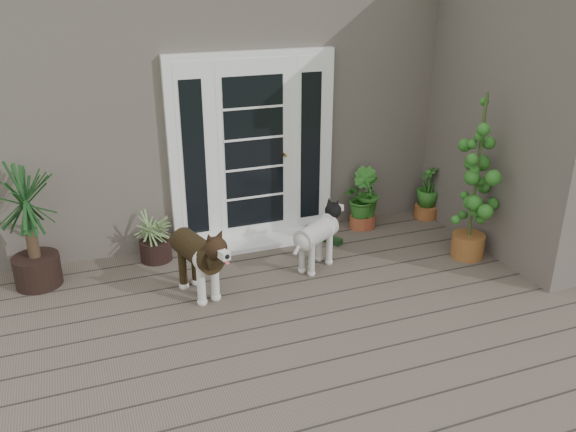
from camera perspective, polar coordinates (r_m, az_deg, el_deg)
name	(u,v)px	position (r m, az deg, el deg)	size (l,w,h in m)	color
deck	(352,336)	(5.37, 6.19, -11.42)	(6.20, 4.60, 0.12)	#6B5B4C
house_main	(222,85)	(8.58, -6.33, 12.39)	(7.40, 4.00, 3.10)	#665E54
house_wing	(549,117)	(7.25, 23.86, 8.73)	(1.60, 2.40, 3.10)	#665E54
door_unit	(253,149)	(6.69, -3.38, 6.44)	(1.90, 0.14, 2.15)	white
door_step	(260,241)	(6.88, -2.69, -2.43)	(1.60, 0.40, 0.05)	white
brindle_dog	(198,263)	(5.74, -8.68, -4.45)	(0.36, 0.83, 0.69)	#302411
white_dog	(316,242)	(6.20, 2.74, -2.55)	(0.31, 0.72, 0.60)	white
spider_plant	(154,234)	(6.53, -12.75, -1.71)	(0.57, 0.57, 0.61)	#85A263
yucca	(30,228)	(6.25, -23.62, -1.08)	(0.86, 0.86, 1.24)	black
herb_a	(360,207)	(7.23, 6.96, 0.87)	(0.43, 0.43, 0.55)	#265719
herb_b	(365,206)	(7.27, 7.44, 0.92)	(0.36, 0.36, 0.54)	#255D1A
herb_c	(427,197)	(7.70, 13.28, 1.76)	(0.35, 0.35, 0.54)	#1F5017
sapling	(477,176)	(6.52, 17.72, 3.69)	(0.55, 0.55, 1.88)	#1A5B1B
clog_left	(332,239)	(6.89, 4.23, -2.25)	(0.14, 0.29, 0.09)	#143314
clog_right	(311,233)	(7.05, 2.27, -1.61)	(0.14, 0.29, 0.09)	black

